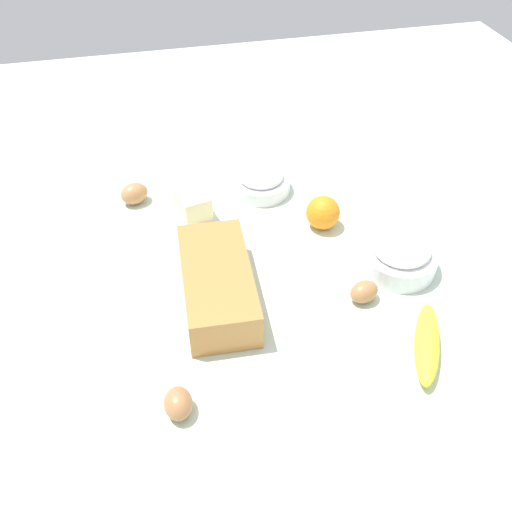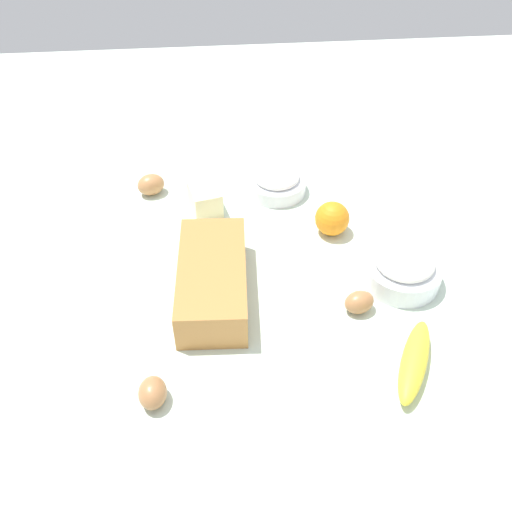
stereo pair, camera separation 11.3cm
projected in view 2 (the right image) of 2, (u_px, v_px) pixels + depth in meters
The scene contains 10 objects.
ground_plane at pixel (256, 274), 1.16m from camera, with size 2.40×2.40×0.02m, color silver.
loaf_pan at pixel (213, 279), 1.08m from camera, with size 0.29×0.14×0.08m.
flour_bowl at pixel (403, 269), 1.11m from camera, with size 0.15×0.15×0.08m.
sugar_bowl at pixel (277, 182), 1.35m from camera, with size 0.14×0.14×0.06m.
banana at pixel (414, 361), 0.96m from camera, with size 0.19×0.04×0.04m, color yellow.
orange_fruit at pixel (332, 219), 1.22m from camera, with size 0.08×0.08×0.08m, color orange.
butter_block at pixel (205, 199), 1.29m from camera, with size 0.09×0.06×0.06m, color #F4EDB2.
egg_near_butter at pixel (151, 185), 1.34m from camera, with size 0.05×0.05×0.07m, color #B67B4A.
egg_beside_bowl at pixel (153, 393), 0.91m from camera, with size 0.05×0.05×0.06m, color #A87144.
egg_loose at pixel (359, 302), 1.06m from camera, with size 0.04×0.04×0.06m, color #AC7446.
Camera 2 is at (0.83, -0.08, 0.80)m, focal length 39.08 mm.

